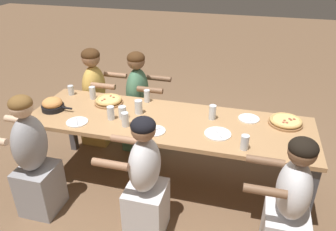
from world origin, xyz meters
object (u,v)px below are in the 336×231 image
object	(u,v)px
drinking_glass_e	(212,113)
empty_plate_b	(218,134)
pizza_board_second	(286,121)
diner_near_right	(288,209)
drinking_glass_h	(125,119)
drinking_glass_i	(139,108)
pizza_board_main	(109,101)
empty_plate_c	(249,119)
drinking_glass_d	(93,93)
diner_near_center	(145,184)
diner_near_left	(34,162)
drinking_glass_c	(123,113)
drinking_glass_f	(147,96)
skillet_bowl	(53,105)
drinking_glass_a	(71,91)
empty_plate_a	(155,131)
diner_far_midleft	(138,106)
drinking_glass_g	(245,143)
diner_far_left	(96,100)
drinking_glass_b	(111,114)
empty_plate_d	(77,122)

from	to	relation	value
drinking_glass_e	empty_plate_b	bearing A→B (deg)	-71.75
pizza_board_second	diner_near_right	xyz separation A→B (m)	(0.03, -0.83, -0.28)
drinking_glass_h	drinking_glass_i	bearing A→B (deg)	82.75
pizza_board_main	empty_plate_c	xyz separation A→B (m)	(1.40, 0.02, -0.02)
drinking_glass_d	diner_near_center	world-z (taller)	diner_near_center
pizza_board_second	diner_near_left	world-z (taller)	diner_near_left
empty_plate_b	drinking_glass_c	xyz separation A→B (m)	(-0.90, 0.06, 0.05)
empty_plate_c	drinking_glass_f	bearing A→B (deg)	173.64
drinking_glass_i	drinking_glass_h	bearing A→B (deg)	-97.25
skillet_bowl	drinking_glass_d	bearing A→B (deg)	52.03
empty_plate_c	diner_near_left	size ratio (longest dim) A/B	0.17
drinking_glass_c	pizza_board_second	bearing A→B (deg)	10.89
drinking_glass_a	drinking_glass_f	size ratio (longest dim) A/B	0.81
empty_plate_a	diner_far_midleft	distance (m)	0.99
diner_far_midleft	drinking_glass_h	bearing A→B (deg)	12.35
skillet_bowl	diner_near_right	distance (m)	2.30
pizza_board_second	drinking_glass_g	size ratio (longest dim) A/B	2.45
drinking_glass_a	diner_near_center	world-z (taller)	diner_near_center
drinking_glass_e	drinking_glass_f	world-z (taller)	drinking_glass_e
diner_near_left	diner_near_right	world-z (taller)	diner_near_left
pizza_board_main	empty_plate_c	size ratio (longest dim) A/B	1.49
diner_near_center	drinking_glass_e	bearing A→B (deg)	-28.64
diner_far_left	empty_plate_c	bearing A→B (deg)	77.07
pizza_board_second	diner_near_left	distance (m)	2.27
drinking_glass_f	empty_plate_a	bearing A→B (deg)	-65.55
pizza_board_second	diner_far_midleft	bearing A→B (deg)	165.18
empty_plate_c	drinking_glass_f	xyz separation A→B (m)	(-1.04, 0.12, 0.06)
empty_plate_c	drinking_glass_e	bearing A→B (deg)	-166.23
pizza_board_second	empty_plate_a	size ratio (longest dim) A/B	1.60
diner_near_center	drinking_glass_b	bearing A→B (deg)	44.12
drinking_glass_b	diner_near_right	xyz separation A→B (m)	(1.59, -0.51, -0.31)
skillet_bowl	empty_plate_b	world-z (taller)	skillet_bowl
diner_far_midleft	diner_near_right	size ratio (longest dim) A/B	1.06
drinking_glass_c	drinking_glass_i	size ratio (longest dim) A/B	0.90
skillet_bowl	diner_near_right	xyz separation A→B (m)	(2.22, -0.54, -0.31)
drinking_glass_a	drinking_glass_c	xyz separation A→B (m)	(0.74, -0.35, 0.01)
drinking_glass_h	diner_near_left	distance (m)	0.87
drinking_glass_e	empty_plate_d	bearing A→B (deg)	-161.67
drinking_glass_i	diner_far_left	xyz separation A→B (m)	(-0.75, 0.56, -0.27)
pizza_board_main	diner_far_left	size ratio (longest dim) A/B	0.25
diner_near_center	empty_plate_b	bearing A→B (deg)	-45.40
pizza_board_second	drinking_glass_i	world-z (taller)	drinking_glass_i
drinking_glass_f	diner_far_left	xyz separation A→B (m)	(-0.75, 0.29, -0.28)
drinking_glass_b	diner_near_center	xyz separation A→B (m)	(0.49, -0.51, -0.31)
drinking_glass_d	diner_near_right	distance (m)	2.17
pizza_board_second	diner_near_center	bearing A→B (deg)	-142.07
drinking_glass_b	drinking_glass_c	size ratio (longest dim) A/B	1.05
drinking_glass_c	diner_near_center	size ratio (longest dim) A/B	0.11
pizza_board_second	diner_far_midleft	distance (m)	1.64
drinking_glass_b	drinking_glass_g	world-z (taller)	drinking_glass_b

